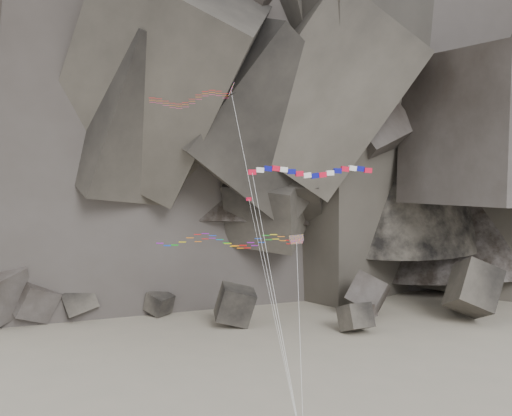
{
  "coord_description": "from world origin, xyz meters",
  "views": [
    {
      "loc": [
        2.84,
        -54.57,
        22.3
      ],
      "look_at": [
        4.29,
        6.0,
        18.14
      ],
      "focal_mm": 45.0,
      "sensor_mm": 36.0,
      "label": 1
    }
  ],
  "objects_px": {
    "banner_kite": "(310,172)",
    "parafoil_kite": "(222,240)",
    "delta_kite": "(187,99)",
    "pennant_kite": "(261,255)"
  },
  "relations": [
    {
      "from": "delta_kite",
      "to": "banner_kite",
      "type": "distance_m",
      "value": 13.03
    },
    {
      "from": "banner_kite",
      "to": "pennant_kite",
      "type": "xyz_separation_m",
      "value": [
        -4.41,
        -1.27,
        -7.11
      ]
    },
    {
      "from": "delta_kite",
      "to": "banner_kite",
      "type": "bearing_deg",
      "value": -7.23
    },
    {
      "from": "banner_kite",
      "to": "parafoil_kite",
      "type": "xyz_separation_m",
      "value": [
        -7.78,
        0.46,
        -6.0
      ]
    },
    {
      "from": "parafoil_kite",
      "to": "banner_kite",
      "type": "bearing_deg",
      "value": 4.25
    },
    {
      "from": "delta_kite",
      "to": "parafoil_kite",
      "type": "distance_m",
      "value": 13.12
    },
    {
      "from": "banner_kite",
      "to": "parafoil_kite",
      "type": "height_order",
      "value": "banner_kite"
    },
    {
      "from": "delta_kite",
      "to": "pennant_kite",
      "type": "bearing_deg",
      "value": -23.94
    },
    {
      "from": "pennant_kite",
      "to": "delta_kite",
      "type": "bearing_deg",
      "value": 132.35
    },
    {
      "from": "banner_kite",
      "to": "delta_kite",
      "type": "bearing_deg",
      "value": 160.9
    }
  ]
}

